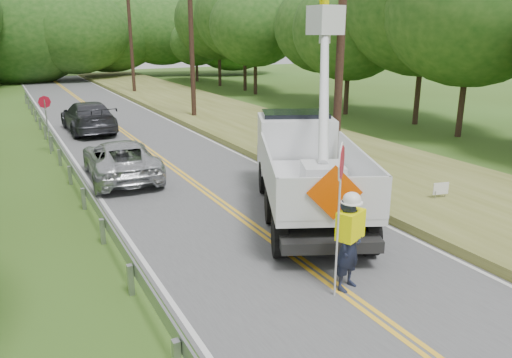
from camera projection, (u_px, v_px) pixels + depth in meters
name	position (u px, v px, depth m)	size (l,w,h in m)	color
ground	(407.00, 339.00, 9.04)	(140.00, 140.00, 0.00)	#375017
road	(169.00, 165.00, 20.89)	(7.20, 96.00, 0.03)	#515153
guardrail	(65.00, 159.00, 19.71)	(0.18, 48.00, 0.77)	#93959B
utility_poles	(241.00, 35.00, 24.16)	(1.60, 43.30, 10.00)	black
tall_grass_verge	(308.00, 144.00, 24.02)	(7.00, 96.00, 0.30)	brown
treeline_right	(323.00, 20.00, 35.39)	(10.87, 52.44, 11.31)	#332319
treeline_horizon	(57.00, 31.00, 55.40)	(55.48, 13.63, 11.87)	#1A4513
flagger	(349.00, 238.00, 10.48)	(1.17, 0.81, 3.37)	#191E33
bucket_truck	(304.00, 152.00, 15.94)	(5.62, 8.15, 7.49)	black
suv_silver	(121.00, 159.00, 18.79)	(2.45, 5.31, 1.48)	#B7BABE
suv_darkgrey	(88.00, 117.00, 27.54)	(2.38, 5.85, 1.70)	#33343A
stop_sign_permanent	(46.00, 115.00, 22.24)	(0.57, 0.15, 2.70)	#93959B
yard_sign	(441.00, 189.00, 15.76)	(0.55, 0.15, 0.81)	white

